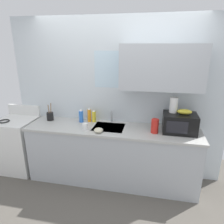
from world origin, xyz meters
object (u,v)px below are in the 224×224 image
(paper_towel_roll, at_px, (174,105))
(dish_soap_bottle_orange, at_px, (89,115))
(microwave, at_px, (180,123))
(utensil_crock, at_px, (50,116))
(dish_soap_bottle_blue, at_px, (81,116))
(small_bowl, at_px, (98,130))
(stove_range, at_px, (19,144))
(banana_bunch, at_px, (185,112))
(dish_soap_bottle_yellow, at_px, (94,116))
(mug_white, at_px, (85,126))
(cereal_canister, at_px, (155,126))

(paper_towel_roll, bearing_deg, dish_soap_bottle_orange, 175.85)
(microwave, distance_m, utensil_crock, 2.03)
(dish_soap_bottle_blue, relative_size, small_bowl, 1.73)
(stove_range, relative_size, paper_towel_roll, 4.91)
(stove_range, xyz_separation_m, dish_soap_bottle_blue, (1.11, 0.14, 0.55))
(stove_range, xyz_separation_m, banana_bunch, (2.66, 0.05, 0.75))
(small_bowl, bearing_deg, dish_soap_bottle_yellow, 114.55)
(stove_range, xyz_separation_m, small_bowl, (1.49, -0.20, 0.47))
(paper_towel_roll, relative_size, utensil_crock, 0.76)
(dish_soap_bottle_orange, distance_m, utensil_crock, 0.66)
(dish_soap_bottle_yellow, height_order, small_bowl, dish_soap_bottle_yellow)
(dish_soap_bottle_orange, bearing_deg, paper_towel_roll, -4.15)
(stove_range, bearing_deg, dish_soap_bottle_orange, 8.73)
(dish_soap_bottle_orange, relative_size, mug_white, 2.50)
(stove_range, bearing_deg, banana_bunch, 1.00)
(dish_soap_bottle_blue, bearing_deg, small_bowl, -42.23)
(utensil_crock, bearing_deg, cereal_canister, -5.75)
(paper_towel_roll, relative_size, dish_soap_bottle_yellow, 1.05)
(dish_soap_bottle_yellow, distance_m, utensil_crock, 0.73)
(utensil_crock, bearing_deg, stove_range, -168.67)
(microwave, bearing_deg, cereal_canister, -163.83)
(dish_soap_bottle_blue, distance_m, cereal_canister, 1.17)
(banana_bunch, height_order, dish_soap_bottle_orange, banana_bunch)
(banana_bunch, height_order, paper_towel_roll, paper_towel_roll)
(dish_soap_bottle_blue, xyz_separation_m, small_bowl, (0.38, -0.34, -0.07))
(dish_soap_bottle_blue, bearing_deg, cereal_canister, -9.47)
(paper_towel_roll, bearing_deg, small_bowl, -163.59)
(paper_towel_roll, distance_m, mug_white, 1.30)
(utensil_crock, xyz_separation_m, small_bowl, (0.91, -0.32, -0.04))
(paper_towel_roll, relative_size, dish_soap_bottle_blue, 0.98)
(mug_white, height_order, utensil_crock, utensil_crock)
(microwave, relative_size, dish_soap_bottle_orange, 1.94)
(banana_bunch, bearing_deg, dish_soap_bottle_yellow, 173.90)
(microwave, distance_m, mug_white, 1.35)
(banana_bunch, xyz_separation_m, dish_soap_bottle_yellow, (-1.35, 0.14, -0.21))
(cereal_canister, xyz_separation_m, utensil_crock, (-1.69, 0.17, -0.03))
(stove_range, xyz_separation_m, mug_white, (1.27, -0.14, 0.49))
(mug_white, distance_m, small_bowl, 0.23)
(dish_soap_bottle_yellow, bearing_deg, cereal_canister, -14.29)
(banana_bunch, height_order, mug_white, banana_bunch)
(microwave, relative_size, utensil_crock, 1.59)
(stove_range, height_order, paper_towel_roll, paper_towel_roll)
(utensil_crock, bearing_deg, mug_white, -20.68)
(dish_soap_bottle_yellow, bearing_deg, microwave, -6.40)
(banana_bunch, xyz_separation_m, dish_soap_bottle_blue, (-1.55, 0.09, -0.20))
(microwave, bearing_deg, paper_towel_roll, 152.62)
(paper_towel_roll, relative_size, cereal_canister, 1.10)
(paper_towel_roll, bearing_deg, microwave, -27.38)
(paper_towel_roll, distance_m, dish_soap_bottle_blue, 1.42)
(small_bowl, bearing_deg, dish_soap_bottle_blue, 137.77)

